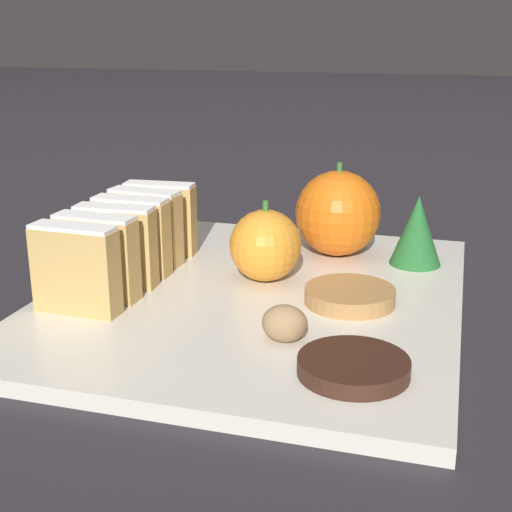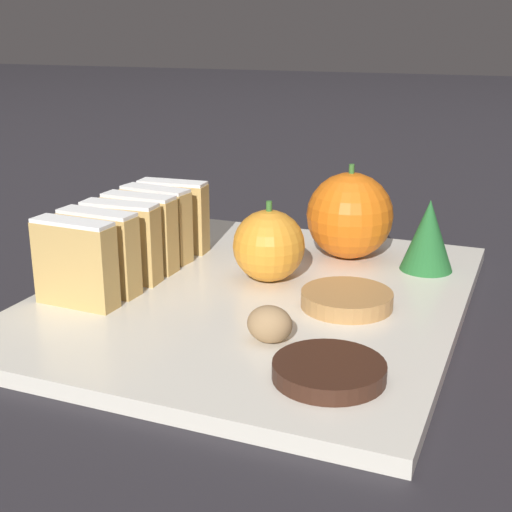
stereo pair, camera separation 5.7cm
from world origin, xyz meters
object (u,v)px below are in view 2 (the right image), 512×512
object	(u,v)px
orange_far	(350,216)
chocolate_cookie	(329,371)
walnut	(270,324)
orange_near	(264,245)

from	to	relation	value
orange_far	chocolate_cookie	size ratio (longest dim) A/B	1.25
walnut	chocolate_cookie	xyz separation A→B (m)	(0.05, -0.04, -0.01)
orange_near	walnut	world-z (taller)	orange_near
orange_near	walnut	bearing A→B (deg)	-66.55
orange_near	orange_far	distance (m)	0.10
orange_near	orange_far	bearing A→B (deg)	60.00
orange_far	walnut	size ratio (longest dim) A/B	2.76
orange_near	orange_far	world-z (taller)	orange_far
walnut	chocolate_cookie	distance (m)	0.06
chocolate_cookie	orange_near	bearing A→B (deg)	124.17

